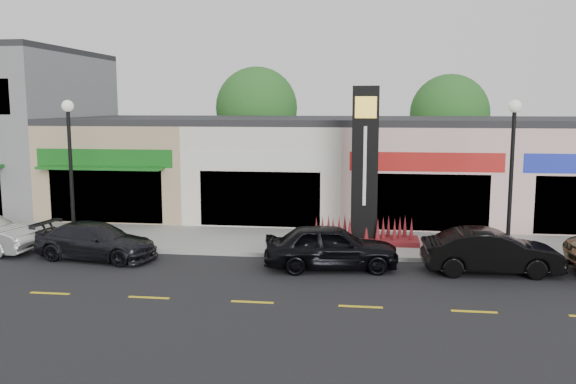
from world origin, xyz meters
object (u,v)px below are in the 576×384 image
car_dark_sedan (96,241)px  car_black_sedan (331,247)px  pylon_sign (364,188)px  car_black_conv (491,252)px  lamp_east_near (512,163)px  lamp_west_near (70,158)px

car_dark_sedan → car_black_sedan: (8.36, -0.23, 0.11)m
pylon_sign → car_black_conv: 5.51m
car_black_conv → pylon_sign: bearing=48.5°
lamp_east_near → car_black_conv: lamp_east_near is taller
car_dark_sedan → car_black_sedan: size_ratio=1.00×
pylon_sign → car_black_sedan: (-1.05, -3.43, -1.51)m
lamp_west_near → car_dark_sedan: lamp_west_near is taller
lamp_east_near → car_black_sedan: bearing=-164.0°
lamp_west_near → pylon_sign: (11.00, 1.70, -1.20)m
lamp_west_near → car_black_conv: lamp_west_near is taller
pylon_sign → car_dark_sedan: pylon_sign is taller
lamp_west_near → car_black_sedan: (9.95, -1.73, -2.72)m
lamp_west_near → car_black_conv: 15.47m
pylon_sign → car_black_conv: (4.14, -3.28, -1.56)m
car_black_sedan → lamp_west_near: bearing=72.1°
lamp_east_near → car_black_sedan: size_ratio=1.23×
lamp_west_near → pylon_sign: size_ratio=0.91×
lamp_east_near → pylon_sign: 5.42m
pylon_sign → lamp_west_near: bearing=-171.2°
car_black_sedan → car_dark_sedan: bearing=80.4°
lamp_west_near → car_black_conv: (15.14, -1.58, -2.76)m
lamp_west_near → lamp_east_near: same height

